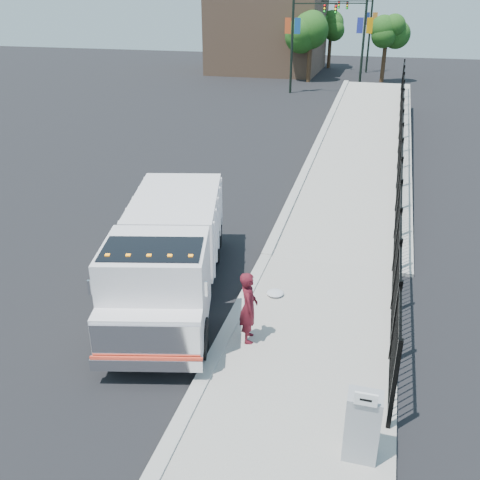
# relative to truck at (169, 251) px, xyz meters

# --- Properties ---
(ground) EXTENTS (120.00, 120.00, 0.00)m
(ground) POSITION_rel_truck_xyz_m (1.83, -1.24, -1.33)
(ground) COLOR black
(ground) RESTS_ON ground
(sidewalk) EXTENTS (3.55, 12.00, 0.12)m
(sidewalk) POSITION_rel_truck_xyz_m (3.75, -3.24, -1.27)
(sidewalk) COLOR #9E998E
(sidewalk) RESTS_ON ground
(curb) EXTENTS (0.30, 12.00, 0.16)m
(curb) POSITION_rel_truck_xyz_m (1.83, -3.24, -1.25)
(curb) COLOR #ADAAA3
(curb) RESTS_ON ground
(ramp) EXTENTS (3.95, 24.06, 3.19)m
(ramp) POSITION_rel_truck_xyz_m (3.95, 14.76, -1.33)
(ramp) COLOR #9E998E
(ramp) RESTS_ON ground
(iron_fence) EXTENTS (0.10, 28.00, 1.80)m
(iron_fence) POSITION_rel_truck_xyz_m (5.38, 10.76, -0.43)
(iron_fence) COLOR black
(iron_fence) RESTS_ON ground
(truck) EXTENTS (3.82, 7.24, 2.37)m
(truck) POSITION_rel_truck_xyz_m (0.00, 0.00, 0.00)
(truck) COLOR black
(truck) RESTS_ON ground
(worker) EXTENTS (0.54, 0.68, 1.64)m
(worker) POSITION_rel_truck_xyz_m (2.36, -1.35, -0.39)
(worker) COLOR #56121C
(worker) RESTS_ON sidewalk
(utility_cabinet) EXTENTS (0.55, 0.40, 1.25)m
(utility_cabinet) POSITION_rel_truck_xyz_m (4.93, -4.01, -0.59)
(utility_cabinet) COLOR gray
(utility_cabinet) RESTS_ON sidewalk
(arrow_sign) EXTENTS (0.35, 0.04, 0.22)m
(arrow_sign) POSITION_rel_truck_xyz_m (4.93, -4.23, 0.15)
(arrow_sign) COLOR white
(arrow_sign) RESTS_ON utility_cabinet
(debris) EXTENTS (0.44, 0.44, 0.11)m
(debris) POSITION_rel_truck_xyz_m (2.54, 0.65, -1.16)
(debris) COLOR silver
(debris) RESTS_ON sidewalk
(light_pole_0) EXTENTS (3.77, 0.22, 8.00)m
(light_pole_0) POSITION_rel_truck_xyz_m (-2.39, 30.76, 3.03)
(light_pole_0) COLOR black
(light_pole_0) RESTS_ON ground
(light_pole_1) EXTENTS (3.78, 0.22, 8.00)m
(light_pole_1) POSITION_rel_truck_xyz_m (2.07, 32.60, 3.03)
(light_pole_1) COLOR black
(light_pole_1) RESTS_ON ground
(light_pole_2) EXTENTS (3.77, 0.22, 8.00)m
(light_pole_2) POSITION_rel_truck_xyz_m (-2.58, 42.01, 3.03)
(light_pole_2) COLOR black
(light_pole_2) RESTS_ON ground
(light_pole_3) EXTENTS (3.78, 0.22, 8.00)m
(light_pole_3) POSITION_rel_truck_xyz_m (1.94, 44.06, 3.03)
(light_pole_3) COLOR black
(light_pole_3) RESTS_ON ground
(tree_0) EXTENTS (3.11, 3.11, 5.55)m
(tree_0) POSITION_rel_truck_xyz_m (-2.22, 36.67, 2.64)
(tree_0) COLOR #382314
(tree_0) RESTS_ON ground
(tree_1) EXTENTS (2.12, 2.12, 5.06)m
(tree_1) POSITION_rel_truck_xyz_m (3.90, 38.22, 2.57)
(tree_1) COLOR #382314
(tree_1) RESTS_ON ground
(tree_2) EXTENTS (2.45, 2.45, 5.22)m
(tree_2) POSITION_rel_truck_xyz_m (-1.68, 46.61, 2.60)
(tree_2) COLOR #382314
(tree_2) RESTS_ON ground
(building) EXTENTS (10.00, 10.00, 8.00)m
(building) POSITION_rel_truck_xyz_m (-7.17, 42.76, 2.67)
(building) COLOR #8C664C
(building) RESTS_ON ground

